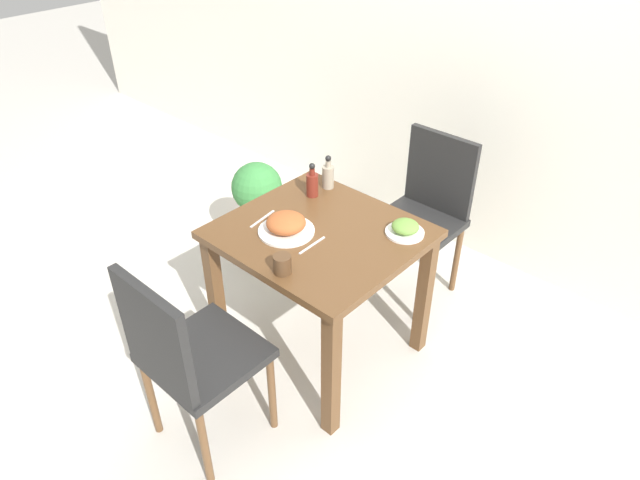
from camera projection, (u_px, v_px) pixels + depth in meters
name	position (u px, v px, depth m)	size (l,w,h in m)	color
ground_plane	(320.00, 346.00, 2.95)	(16.00, 16.00, 0.00)	beige
wall_back	(488.00, 37.00, 3.00)	(8.00, 0.05, 2.60)	white
dining_table	(320.00, 253.00, 2.61)	(0.84, 0.78, 0.72)	brown
chair_near	(187.00, 354.00, 2.19)	(0.42, 0.42, 0.92)	black
chair_far	(425.00, 208.00, 3.06)	(0.42, 0.42, 0.92)	black
food_plate	(286.00, 225.00, 2.50)	(0.25, 0.25, 0.09)	white
side_plate	(405.00, 228.00, 2.50)	(0.17, 0.17, 0.06)	white
drink_cup	(282.00, 264.00, 2.27)	(0.07, 0.07, 0.08)	#4C331E
sauce_bottle	(328.00, 175.00, 2.82)	(0.06, 0.06, 0.18)	gray
condiment_bottle	(312.00, 183.00, 2.75)	(0.06, 0.06, 0.18)	maroon
fork_utensil	(262.00, 219.00, 2.61)	(0.03, 0.17, 0.00)	silver
spoon_utensil	(312.00, 245.00, 2.44)	(0.01, 0.16, 0.00)	silver
potted_plant_left	(258.00, 202.00, 3.40)	(0.30, 0.30, 0.63)	brown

